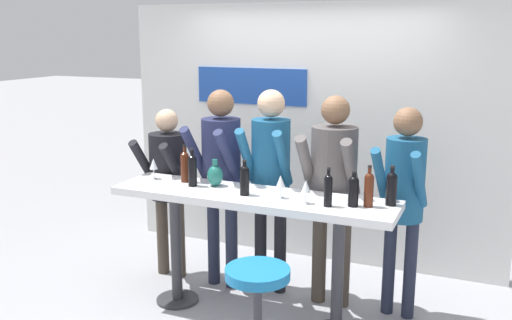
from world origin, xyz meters
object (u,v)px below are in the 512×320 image
wine_glass_1 (306,187)px  bar_stool (258,301)px  wine_glass_2 (281,182)px  decorative_vase (215,175)px  tasting_table (252,215)px  wine_bottle_4 (185,165)px  wine_bottle_2 (392,187)px  wine_bottle_6 (245,179)px  person_center_right (404,188)px  wine_bottle_1 (192,169)px  person_left (221,166)px  person_center (333,178)px  wine_glass_0 (154,165)px  wine_bottle_3 (353,190)px  person_center_left (270,168)px  wine_bottle_0 (328,189)px  wine_bottle_5 (369,188)px  person_far_left (168,175)px

wine_glass_1 → bar_stool: bearing=-104.9°
wine_glass_2 → decorative_vase: size_ratio=0.80×
tasting_table → wine_glass_2: wine_glass_2 is taller
wine_bottle_4 → wine_bottle_2: bearing=0.3°
tasting_table → wine_bottle_6: (-0.04, -0.05, 0.30)m
person_center_right → bar_stool: bearing=-117.9°
wine_bottle_4 → wine_glass_1: (1.12, -0.20, -0.02)m
person_center_right → wine_glass_2: 0.98m
person_center_right → wine_bottle_1: size_ratio=5.45×
bar_stool → wine_bottle_1: 1.28m
bar_stool → wine_bottle_6: size_ratio=2.62×
bar_stool → decorative_vase: 1.19m
person_left → wine_glass_1: 1.08m
bar_stool → wine_glass_2: wine_glass_2 is taller
wine_bottle_6 → person_center: bearing=43.3°
person_left → wine_bottle_1: (-0.05, -0.41, 0.06)m
bar_stool → person_center_right: bearing=55.9°
person_center → wine_bottle_4: 1.22m
wine_glass_0 → wine_glass_1: same height
person_center_right → wine_bottle_3: 0.58m
person_left → wine_bottle_2: person_left is taller
wine_bottle_2 → wine_glass_0: wine_bottle_2 is taller
wine_bottle_4 → decorative_vase: (0.29, -0.02, -0.05)m
person_center_right → decorative_vase: (-1.44, -0.39, 0.05)m
person_center_left → wine_bottle_0: (0.68, -0.59, 0.04)m
wine_bottle_6 → wine_glass_1: size_ratio=1.56×
wine_bottle_5 → decorative_vase: size_ratio=1.38×
wine_bottle_0 → wine_bottle_1: wine_bottle_1 is taller
person_far_left → wine_glass_2: size_ratio=8.94×
wine_bottle_4 → wine_bottle_5: (1.55, -0.09, -0.00)m
wine_glass_1 → wine_glass_2: 0.23m
tasting_table → person_left: size_ratio=1.26×
wine_glass_1 → wine_bottle_6: bearing=176.2°
wine_bottle_2 → wine_glass_1: 0.61m
wine_glass_2 → wine_bottle_3: bearing=1.2°
tasting_table → decorative_vase: bearing=165.6°
bar_stool → person_center: 1.28m
wine_glass_1 → person_far_left: bearing=160.3°
person_left → wine_glass_0: person_left is taller
person_center → person_center_right: 0.56m
wine_bottle_5 → wine_bottle_6: size_ratio=1.10×
tasting_table → person_center_left: person_center_left is taller
wine_glass_2 → decorative_vase: decorative_vase is taller
bar_stool → wine_bottle_2: 1.25m
person_left → wine_bottle_0: size_ratio=6.20×
wine_glass_1 → wine_bottle_1: bearing=173.9°
person_center_left → wine_bottle_5: 1.06m
wine_bottle_4 → wine_glass_0: (-0.29, -0.02, -0.02)m
person_center_left → wine_bottle_0: 0.90m
person_far_left → person_left: (0.55, -0.01, 0.13)m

